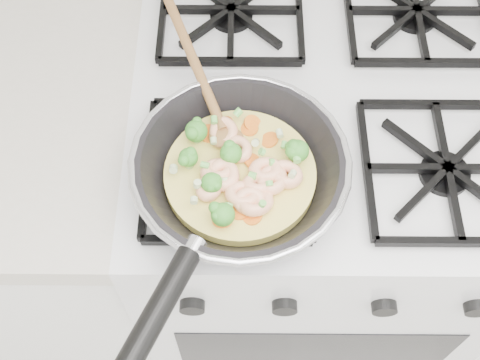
{
  "coord_description": "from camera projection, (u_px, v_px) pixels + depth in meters",
  "views": [
    {
      "loc": [
        -0.13,
        1.11,
        1.64
      ],
      "look_at": [
        -0.13,
        1.52,
        0.93
      ],
      "focal_mm": 46.14,
      "sensor_mm": 36.0,
      "label": 1
    }
  ],
  "objects": [
    {
      "name": "skillet",
      "position": [
        238.0,
        172.0,
        0.8
      ],
      "size": [
        0.29,
        0.62,
        0.09
      ],
      "rotation": [
        0.0,
        0.0,
        -0.2
      ],
      "color": "black",
      "rests_on": "stove"
    },
    {
      "name": "stove",
      "position": [
        303.0,
        221.0,
        1.31
      ],
      "size": [
        0.6,
        0.6,
        0.92
      ],
      "color": "silver",
      "rests_on": "ground"
    }
  ]
}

